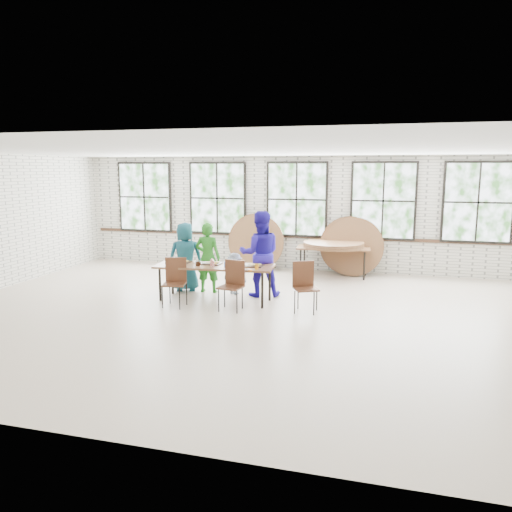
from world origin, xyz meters
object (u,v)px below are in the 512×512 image
Objects in this scene: dining_table at (215,268)px; chair_near_right at (233,281)px; chair_near_left at (175,278)px; storage_table at (334,249)px.

chair_near_right reaches higher than dining_table.
chair_near_left reaches higher than dining_table.
storage_table is at bearing 40.46° from chair_near_left.
storage_table is (1.50, 3.52, 0.13)m from chair_near_right.
chair_near_left and chair_near_right have the same top height.
chair_near_left is 1.00× the size of chair_near_right.
chair_near_left is 0.52× the size of storage_table.
dining_table is at bearing 27.98° from chair_near_left.
chair_near_left is 4.46m from storage_table.
dining_table is 1.34× the size of storage_table.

